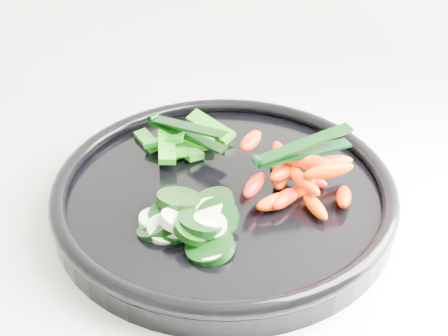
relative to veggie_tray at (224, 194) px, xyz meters
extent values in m
cylinder|color=black|center=(0.00, 0.00, -0.01)|extent=(0.44, 0.44, 0.02)
torus|color=black|center=(0.00, 0.00, 0.01)|extent=(0.45, 0.45, 0.02)
cylinder|color=black|center=(-0.07, -0.04, 0.01)|extent=(0.06, 0.06, 0.03)
cylinder|color=#D6F5C4|center=(-0.08, -0.05, 0.01)|extent=(0.04, 0.04, 0.02)
cylinder|color=black|center=(-0.04, -0.09, 0.01)|extent=(0.07, 0.07, 0.02)
cylinder|color=beige|center=(-0.04, -0.10, 0.01)|extent=(0.04, 0.04, 0.02)
cylinder|color=black|center=(-0.05, -0.02, 0.01)|extent=(0.05, 0.05, 0.02)
cylinder|color=beige|center=(-0.04, -0.04, 0.01)|extent=(0.04, 0.04, 0.02)
cylinder|color=black|center=(-0.07, -0.05, 0.01)|extent=(0.05, 0.05, 0.01)
cylinder|color=beige|center=(-0.08, -0.05, 0.01)|extent=(0.04, 0.04, 0.01)
cylinder|color=black|center=(-0.07, -0.05, 0.01)|extent=(0.05, 0.05, 0.01)
cylinder|color=#D6F8C6|center=(-0.08, -0.04, 0.01)|extent=(0.04, 0.04, 0.01)
cylinder|color=black|center=(-0.08, -0.05, 0.01)|extent=(0.05, 0.05, 0.02)
cylinder|color=#DBEDBE|center=(-0.06, -0.05, 0.01)|extent=(0.05, 0.05, 0.02)
cylinder|color=black|center=(-0.05, -0.02, 0.02)|extent=(0.07, 0.07, 0.02)
cylinder|color=#CBEABB|center=(-0.06, -0.03, 0.02)|extent=(0.04, 0.04, 0.02)
cylinder|color=black|center=(-0.05, -0.07, 0.02)|extent=(0.05, 0.05, 0.03)
cylinder|color=beige|center=(-0.06, -0.05, 0.02)|extent=(0.04, 0.04, 0.03)
cylinder|color=black|center=(-0.02, -0.06, 0.02)|extent=(0.05, 0.04, 0.03)
cylinder|color=beige|center=(-0.03, -0.07, 0.02)|extent=(0.04, 0.04, 0.02)
cylinder|color=black|center=(-0.02, -0.04, 0.02)|extent=(0.06, 0.05, 0.02)
cylinder|color=#D8F2C2|center=(-0.03, -0.05, 0.02)|extent=(0.05, 0.05, 0.02)
cylinder|color=black|center=(-0.04, -0.06, 0.02)|extent=(0.07, 0.07, 0.02)
cylinder|color=#CDEFBF|center=(-0.03, -0.06, 0.02)|extent=(0.05, 0.05, 0.02)
ellipsoid|color=#F13200|center=(0.08, -0.03, 0.01)|extent=(0.05, 0.03, 0.02)
ellipsoid|color=#E74100|center=(0.05, -0.04, 0.01)|extent=(0.06, 0.04, 0.03)
ellipsoid|color=#E85B00|center=(0.08, -0.06, 0.01)|extent=(0.02, 0.05, 0.02)
ellipsoid|color=#DD3800|center=(0.07, 0.02, 0.01)|extent=(0.02, 0.05, 0.03)
ellipsoid|color=#ED1600|center=(0.12, -0.05, 0.01)|extent=(0.04, 0.05, 0.03)
ellipsoid|color=#E25100|center=(0.06, -0.01, 0.01)|extent=(0.03, 0.05, 0.02)
ellipsoid|color=#F71700|center=(0.05, -0.04, 0.01)|extent=(0.05, 0.04, 0.02)
ellipsoid|color=#F72600|center=(0.09, -0.02, 0.01)|extent=(0.05, 0.03, 0.02)
ellipsoid|color=#E54B00|center=(0.10, 0.04, 0.01)|extent=(0.03, 0.04, 0.02)
ellipsoid|color=#EE1B00|center=(0.08, 0.04, 0.01)|extent=(0.03, 0.05, 0.02)
ellipsoid|color=#ED1300|center=(0.03, -0.03, 0.03)|extent=(0.04, 0.05, 0.02)
ellipsoid|color=#E94D00|center=(0.10, 0.01, 0.03)|extent=(0.03, 0.05, 0.03)
ellipsoid|color=#FF4300|center=(0.08, -0.01, 0.03)|extent=(0.02, 0.05, 0.02)
ellipsoid|color=#F44F00|center=(0.08, -0.04, 0.03)|extent=(0.03, 0.05, 0.02)
ellipsoid|color=#FC2600|center=(0.06, -0.01, 0.03)|extent=(0.05, 0.05, 0.03)
ellipsoid|color=#FF5000|center=(0.12, -0.01, 0.03)|extent=(0.05, 0.02, 0.02)
ellipsoid|color=#EE2000|center=(0.09, -0.02, 0.04)|extent=(0.05, 0.05, 0.03)
ellipsoid|color=#ED1600|center=(0.04, 0.04, 0.04)|extent=(0.04, 0.05, 0.02)
ellipsoid|color=#FA1C00|center=(0.08, -0.01, 0.04)|extent=(0.05, 0.04, 0.02)
ellipsoid|color=#E94600|center=(0.10, -0.04, 0.04)|extent=(0.06, 0.02, 0.02)
cube|color=#0B730D|center=(-0.03, 0.08, 0.01)|extent=(0.05, 0.05, 0.02)
cube|color=#24740B|center=(0.01, 0.11, 0.01)|extent=(0.03, 0.05, 0.02)
cube|color=#0A6C10|center=(-0.02, 0.08, 0.01)|extent=(0.04, 0.05, 0.02)
cube|color=#19730B|center=(-0.02, 0.09, 0.01)|extent=(0.06, 0.02, 0.02)
cube|color=#146809|center=(-0.06, 0.12, 0.01)|extent=(0.03, 0.05, 0.01)
cube|color=#186209|center=(-0.04, 0.10, 0.01)|extent=(0.02, 0.07, 0.03)
cube|color=#156F0A|center=(-0.05, 0.09, 0.02)|extent=(0.05, 0.03, 0.02)
cube|color=#25750B|center=(-0.05, 0.08, 0.02)|extent=(0.03, 0.07, 0.01)
cube|color=#156B0A|center=(0.01, 0.11, 0.02)|extent=(0.05, 0.06, 0.02)
cylinder|color=black|center=(0.03, -0.02, 0.05)|extent=(0.01, 0.01, 0.01)
cube|color=black|center=(0.08, -0.01, 0.05)|extent=(0.11, 0.03, 0.00)
cube|color=black|center=(0.08, -0.01, 0.06)|extent=(0.11, 0.03, 0.02)
cylinder|color=black|center=(-0.05, 0.14, 0.03)|extent=(0.01, 0.01, 0.01)
cube|color=black|center=(-0.02, 0.09, 0.02)|extent=(0.08, 0.10, 0.00)
cube|color=black|center=(-0.02, 0.09, 0.04)|extent=(0.08, 0.10, 0.02)
camera|label=1|loc=(-0.14, -0.52, 0.41)|focal=50.00mm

